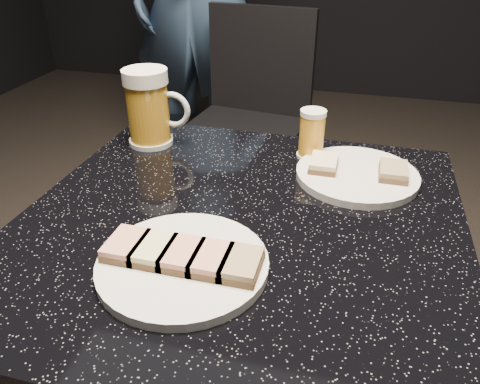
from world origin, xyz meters
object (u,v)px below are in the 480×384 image
plate_large (183,264)px  beer_tumbler (312,134)px  beer_mug (149,107)px  plate_small (357,175)px  table (240,328)px  chair (249,113)px

plate_large → beer_tumbler: size_ratio=2.40×
beer_mug → beer_tumbler: beer_mug is taller
plate_small → table: bearing=-132.9°
beer_mug → beer_tumbler: (0.33, 0.02, -0.03)m
plate_large → table: plate_large is taller
plate_small → beer_tumbler: bearing=143.8°
plate_large → chair: 1.28m
plate_small → chair: 1.04m
table → beer_tumbler: beer_tumbler is taller
beer_tumbler → beer_mug: bearing=-176.7°
plate_small → beer_tumbler: size_ratio=2.27×
plate_large → table: size_ratio=0.31×
plate_small → beer_tumbler: (-0.10, 0.07, 0.04)m
beer_mug → table: bearing=-42.8°
table → chair: (-0.25, 1.10, -0.01)m
table → chair: chair is taller
plate_small → beer_mug: (-0.43, 0.05, 0.07)m
plate_small → chair: size_ratio=0.25×
plate_small → table: size_ratio=0.30×
plate_small → beer_mug: size_ratio=1.41×
beer_mug → chair: bearing=89.8°
plate_large → plate_small: 0.39m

